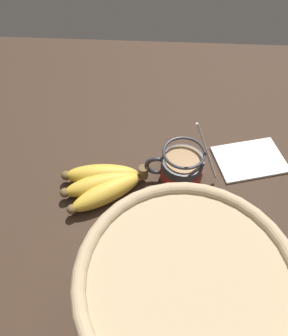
{
  "coord_description": "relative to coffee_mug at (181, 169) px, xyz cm",
  "views": [
    {
      "loc": [
        1.96,
        43.13,
        60.63
      ],
      "look_at": [
        4.41,
        0.4,
        7.52
      ],
      "focal_mm": 35.0,
      "sensor_mm": 36.0,
      "label": 1
    }
  ],
  "objects": [
    {
      "name": "banana_bunch",
      "position": [
        16.04,
        3.43,
        -1.51
      ],
      "size": [
        18.36,
        13.43,
        4.59
      ],
      "color": "brown",
      "rests_on": "table"
    },
    {
      "name": "woven_basket",
      "position": [
        0.95,
        29.02,
        7.07
      ],
      "size": [
        27.18,
        27.18,
        20.75
      ],
      "color": "tan",
      "rests_on": "table"
    },
    {
      "name": "table",
      "position": [
        3.37,
        -0.11,
        -5.5
      ],
      "size": [
        112.13,
        112.13,
        3.49
      ],
      "color": "#332319",
      "rests_on": "ground"
    },
    {
      "name": "coffee_mug",
      "position": [
        0.0,
        0.0,
        0.0
      ],
      "size": [
        15.42,
        8.88,
        16.95
      ],
      "color": "#28282D",
      "rests_on": "table"
    },
    {
      "name": "napkin",
      "position": [
        -15.96,
        -6.57,
        -3.46
      ],
      "size": [
        17.49,
        14.3,
        0.6
      ],
      "color": "white",
      "rests_on": "table"
    }
  ]
}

